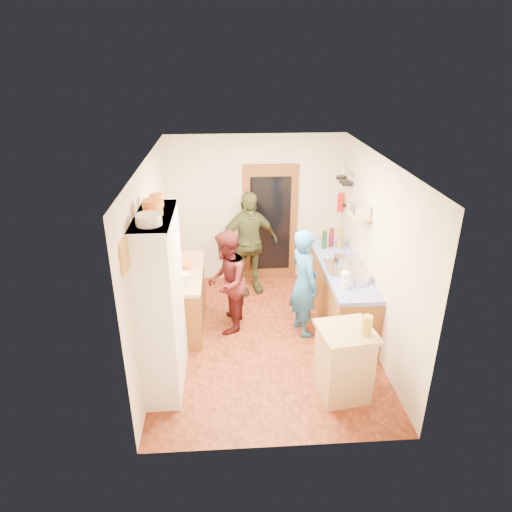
{
  "coord_description": "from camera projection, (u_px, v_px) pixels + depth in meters",
  "views": [
    {
      "loc": [
        -0.51,
        -5.55,
        3.81
      ],
      "look_at": [
        -0.12,
        0.15,
        1.25
      ],
      "focal_mm": 32.0,
      "sensor_mm": 36.0,
      "label": 1
    }
  ],
  "objects": [
    {
      "name": "chopping_board",
      "position": [
        185.0,
        253.0,
        7.17
      ],
      "size": [
        0.31,
        0.23,
        0.02
      ],
      "primitive_type": "cube",
      "rotation": [
        0.0,
        0.0,
        -0.05
      ],
      "color": "tan",
      "rests_on": "left_counter_top"
    },
    {
      "name": "plate_stack",
      "position": [
        149.0,
        220.0,
        4.62
      ],
      "size": [
        0.26,
        0.26,
        0.11
      ],
      "primitive_type": "cylinder",
      "color": "white",
      "rests_on": "hutch_top_shelf"
    },
    {
      "name": "wall_shelf",
      "position": [
        360.0,
        215.0,
        6.44
      ],
      "size": [
        0.26,
        0.42,
        0.03
      ],
      "primitive_type": "cube",
      "color": "tan",
      "rests_on": "wall_right"
    },
    {
      "name": "person_left",
      "position": [
        229.0,
        281.0,
        6.6
      ],
      "size": [
        0.69,
        0.83,
        1.54
      ],
      "primitive_type": "imported",
      "rotation": [
        0.0,
        0.0,
        -1.72
      ],
      "color": "#401315",
      "rests_on": "ground"
    },
    {
      "name": "hob",
      "position": [
        345.0,
        268.0,
        6.67
      ],
      "size": [
        0.55,
        0.58,
        0.04
      ],
      "primitive_type": "cube",
      "color": "silver",
      "rests_on": "right_counter_top"
    },
    {
      "name": "mixing_bowl",
      "position": [
        360.0,
        278.0,
        6.29
      ],
      "size": [
        0.33,
        0.33,
        0.11
      ],
      "primitive_type": "cylinder",
      "rotation": [
        0.0,
        0.0,
        -0.18
      ],
      "color": "silver",
      "rests_on": "right_counter_top"
    },
    {
      "name": "floor",
      "position": [
        265.0,
        339.0,
        6.64
      ],
      "size": [
        3.0,
        4.0,
        0.02
      ],
      "primitive_type": "cube",
      "color": "brown",
      "rests_on": "ground"
    },
    {
      "name": "ext_bracket",
      "position": [
        344.0,
        205.0,
        7.68
      ],
      "size": [
        0.06,
        0.1,
        0.04
      ],
      "primitive_type": "cube",
      "color": "black",
      "rests_on": "wall_right"
    },
    {
      "name": "wall_right",
      "position": [
        376.0,
        254.0,
        6.2
      ],
      "size": [
        0.02,
        4.0,
        2.6
      ],
      "primitive_type": "cube",
      "color": "beige",
      "rests_on": "ground"
    },
    {
      "name": "orange_bowl",
      "position": [
        186.0,
        265.0,
        6.7
      ],
      "size": [
        0.23,
        0.23,
        0.09
      ],
      "primitive_type": "cylinder",
      "rotation": [
        0.0,
        0.0,
        -0.25
      ],
      "color": "orange",
      "rests_on": "left_counter_top"
    },
    {
      "name": "wall_left",
      "position": [
        152.0,
        260.0,
        6.01
      ],
      "size": [
        0.02,
        4.0,
        2.6
      ],
      "primitive_type": "cube",
      "color": "beige",
      "rests_on": "ground"
    },
    {
      "name": "pan_hang_a",
      "position": [
        347.0,
        183.0,
        7.17
      ],
      "size": [
        0.18,
        0.18,
        0.05
      ],
      "primitive_type": "cylinder",
      "color": "black",
      "rests_on": "pan_rail"
    },
    {
      "name": "bottle_b",
      "position": [
        331.0,
        238.0,
        7.4
      ],
      "size": [
        0.08,
        0.08,
        0.31
      ],
      "primitive_type": "cylinder",
      "rotation": [
        0.0,
        0.0,
        -0.03
      ],
      "color": "#591419",
      "rests_on": "right_counter_top"
    },
    {
      "name": "person_back",
      "position": [
        249.0,
        243.0,
        7.61
      ],
      "size": [
        1.12,
        0.71,
        1.78
      ],
      "primitive_type": "imported",
      "rotation": [
        0.0,
        0.0,
        0.29
      ],
      "color": "#373D22",
      "rests_on": "ground"
    },
    {
      "name": "fire_extinguisher",
      "position": [
        341.0,
        202.0,
        7.66
      ],
      "size": [
        0.11,
        0.11,
        0.32
      ],
      "primitive_type": "cylinder",
      "color": "red",
      "rests_on": "wall_right"
    },
    {
      "name": "radio",
      "position": [
        360.0,
        209.0,
        6.4
      ],
      "size": [
        0.22,
        0.3,
        0.15
      ],
      "primitive_type": "cube",
      "rotation": [
        0.0,
        0.0,
        -0.01
      ],
      "color": "silver",
      "rests_on": "wall_shelf"
    },
    {
      "name": "orange_pot_a",
      "position": [
        153.0,
        207.0,
        4.89
      ],
      "size": [
        0.21,
        0.21,
        0.17
      ],
      "primitive_type": "cylinder",
      "color": "orange",
      "rests_on": "hutch_top_shelf"
    },
    {
      "name": "orange_pot_b",
      "position": [
        156.0,
        200.0,
        5.17
      ],
      "size": [
        0.16,
        0.16,
        0.14
      ],
      "primitive_type": "cylinder",
      "color": "orange",
      "rests_on": "hutch_top_shelf"
    },
    {
      "name": "door_frame",
      "position": [
        270.0,
        224.0,
        8.02
      ],
      "size": [
        0.95,
        0.06,
        2.1
      ],
      "primitive_type": "cube",
      "color": "brown",
      "rests_on": "ground"
    },
    {
      "name": "left_counter_base",
      "position": [
        183.0,
        300.0,
        6.8
      ],
      "size": [
        0.6,
        1.4,
        0.85
      ],
      "primitive_type": "cube",
      "color": "brown",
      "rests_on": "ground"
    },
    {
      "name": "pot_on_hob",
      "position": [
        341.0,
        261.0,
        6.68
      ],
      "size": [
        0.22,
        0.22,
        0.14
      ],
      "primitive_type": "cylinder",
      "color": "silver",
      "rests_on": "hob"
    },
    {
      "name": "pan_rail",
      "position": [
        349.0,
        173.0,
        7.28
      ],
      "size": [
        0.02,
        0.65,
        0.02
      ],
      "primitive_type": "cylinder",
      "rotation": [
        1.57,
        0.0,
        0.0
      ],
      "color": "silver",
      "rests_on": "wall_right"
    },
    {
      "name": "ceiling",
      "position": [
        267.0,
        159.0,
        5.57
      ],
      "size": [
        3.0,
        4.0,
        0.02
      ],
      "primitive_type": "cube",
      "color": "silver",
      "rests_on": "ground"
    },
    {
      "name": "toaster",
      "position": [
        181.0,
        280.0,
        6.18
      ],
      "size": [
        0.24,
        0.17,
        0.17
      ],
      "primitive_type": "cube",
      "rotation": [
        0.0,
        0.0,
        0.07
      ],
      "color": "white",
      "rests_on": "left_counter_top"
    },
    {
      "name": "wall_back",
      "position": [
        256.0,
        210.0,
        7.94
      ],
      "size": [
        3.0,
        0.02,
        2.6
      ],
      "primitive_type": "cube",
      "color": "beige",
      "rests_on": "ground"
    },
    {
      "name": "door_glass",
      "position": [
        270.0,
        224.0,
        7.99
      ],
      "size": [
        0.7,
        0.02,
        1.7
      ],
      "primitive_type": "cube",
      "color": "black",
      "rests_on": "door_frame"
    },
    {
      "name": "paper_towel",
      "position": [
        345.0,
        280.0,
        6.1
      ],
      "size": [
        0.14,
        0.14,
        0.24
      ],
      "primitive_type": "cylinder",
      "rotation": [
        0.0,
        0.0,
        0.3
      ],
      "color": "white",
      "rests_on": "right_counter_top"
    },
    {
      "name": "pan_hang_c",
      "position": [
        341.0,
        178.0,
        7.54
      ],
      "size": [
        0.17,
        0.17,
        0.05
      ],
      "primitive_type": "cylinder",
      "color": "black",
      "rests_on": "pan_rail"
    },
    {
      "name": "wall_front",
      "position": [
        284.0,
        345.0,
        4.28
      ],
      "size": [
        3.0,
        0.02,
        2.6
      ],
      "primitive_type": "cube",
      "color": "beige",
      "rests_on": "ground"
    },
    {
      "name": "left_counter_top",
      "position": [
        181.0,
        273.0,
        6.62
      ],
      "size": [
        0.64,
        1.44,
        0.05
      ],
      "primitive_type": "cube",
      "color": "tan",
      "rests_on": "left_counter_base"
    },
    {
      "name": "pan_hang_b",
      "position": [
        344.0,
        181.0,
        7.36
      ],
      "size": [
        0.16,
        0.16,
        0.05
      ],
      "primitive_type": "cylinder",
      "color": "black",
      "rests_on": "pan_rail"
    },
    {
      "name": "right_counter_top",
      "position": [
        343.0,
        267.0,
        6.81
      ],
      "size": [
        0.62,
        2.22,
        0.06
      ],
      "primitive_type": "cube",
      "color": "#0715B0",
      "rests_on": "right_counter_base"
    },
    {
      "name": "hutch_top_shelf",
      "position": [
        154.0,
        216.0,
        4.94
      ],
      "size": [
        0.4,
        1.14,
        0.04
      ],
      "primitive_type": "cube",
      "color": "white",
      "rests_on": "hutch_body"
    },
    {
      "name": "island_top",
      "position": [
        347.0,
        332.0,
        5.21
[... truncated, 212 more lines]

